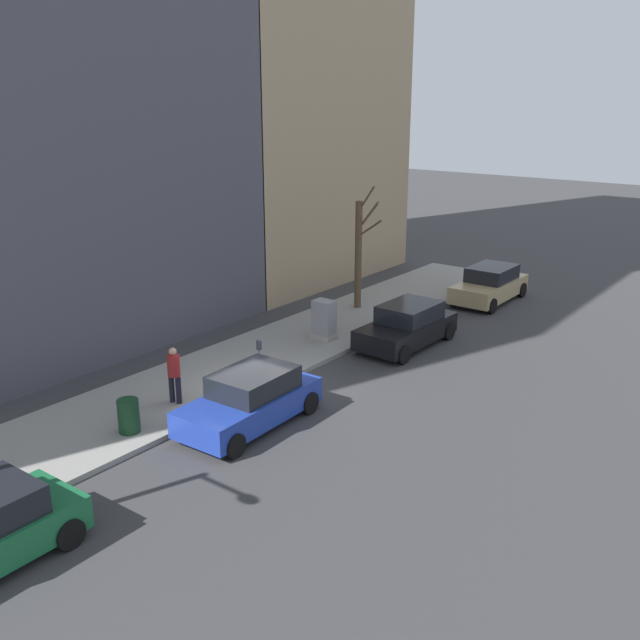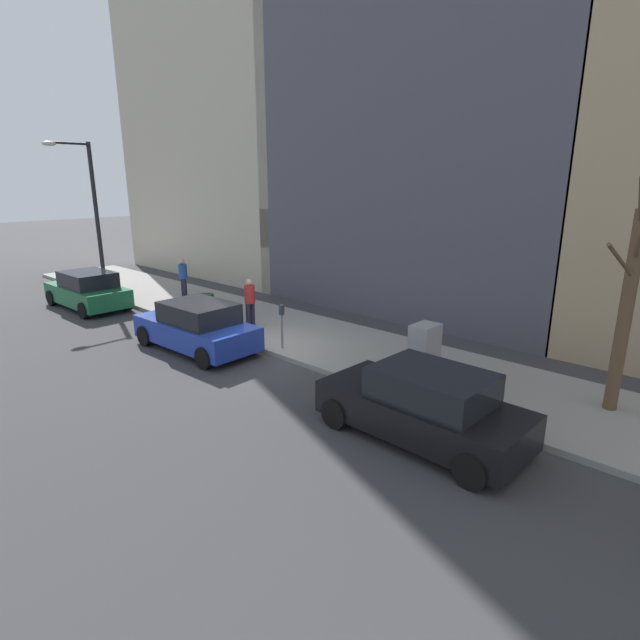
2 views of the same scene
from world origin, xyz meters
name	(u,v)px [view 1 (image 1 of 2)]	position (x,y,z in m)	size (l,w,h in m)	color
ground_plane	(257,397)	(0.00, 0.00, 0.00)	(120.00, 120.00, 0.00)	#38383A
sidewalk	(209,379)	(2.00, 0.00, 0.07)	(4.00, 36.00, 0.15)	gray
parked_car_tan	(490,285)	(-1.12, -13.61, 0.74)	(1.93, 4.20, 1.52)	tan
parked_car_black	(407,326)	(-1.21, -6.58, 0.74)	(1.99, 4.24, 1.52)	black
parked_car_blue	(251,400)	(-1.13, 1.47, 0.74)	(2.04, 4.25, 1.52)	#1E389E
parking_meter	(259,357)	(0.45, -0.64, 0.98)	(0.14, 0.10, 1.35)	slate
utility_box	(324,320)	(1.30, -5.03, 0.85)	(0.83, 0.61, 1.43)	#A8A399
bare_tree	(359,252)	(2.57, -9.05, 2.48)	(1.37, 1.54, 5.00)	brown
trash_bin	(129,416)	(0.90, 3.91, 0.60)	(0.56, 0.56, 0.90)	#14381E
pedestrian_near_meter	(174,372)	(1.34, 1.94, 1.09)	(0.40, 0.36, 1.66)	#1E1E2D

